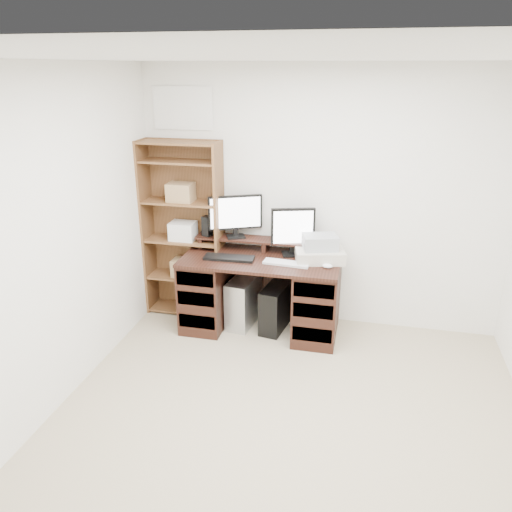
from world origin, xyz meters
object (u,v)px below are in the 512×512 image
(desk, at_px, (261,292))
(printer, at_px, (320,255))
(tower_silver, at_px, (244,301))
(bookshelf, at_px, (184,228))
(monitor_wide, at_px, (235,214))
(tower_black, at_px, (275,307))
(monitor_small, at_px, (293,230))

(desk, distance_m, printer, 0.69)
(tower_silver, bearing_deg, desk, -11.97)
(printer, bearing_deg, bookshelf, 160.99)
(desk, height_order, bookshelf, bookshelf)
(tower_silver, relative_size, bookshelf, 0.27)
(desk, xyz_separation_m, monitor_wide, (-0.31, 0.21, 0.72))
(monitor_wide, relative_size, tower_black, 1.03)
(monitor_small, distance_m, printer, 0.35)
(tower_black, bearing_deg, printer, 14.78)
(desk, relative_size, tower_black, 3.13)
(desk, bearing_deg, monitor_wide, 145.14)
(desk, relative_size, monitor_small, 3.27)
(printer, distance_m, bookshelf, 1.41)
(monitor_wide, distance_m, tower_silver, 0.88)
(tower_silver, bearing_deg, bookshelf, 175.04)
(desk, xyz_separation_m, tower_silver, (-0.19, 0.07, -0.14))
(printer, height_order, tower_black, printer)
(monitor_wide, bearing_deg, desk, -59.84)
(printer, distance_m, tower_silver, 0.93)
(bookshelf, bearing_deg, monitor_wide, 0.08)
(tower_black, relative_size, bookshelf, 0.27)
(monitor_small, height_order, printer, monitor_small)
(desk, xyz_separation_m, monitor_small, (0.27, 0.17, 0.61))
(monitor_wide, relative_size, bookshelf, 0.27)
(monitor_wide, xyz_separation_m, bookshelf, (-0.54, -0.00, -0.19))
(monitor_small, distance_m, tower_black, 0.80)
(tower_silver, xyz_separation_m, bookshelf, (-0.66, 0.15, 0.67))
(bookshelf, bearing_deg, tower_black, -10.40)
(bookshelf, bearing_deg, tower_silver, -12.44)
(monitor_wide, height_order, monitor_small, monitor_wide)
(printer, distance_m, tower_black, 0.71)
(tower_black, height_order, bookshelf, bookshelf)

